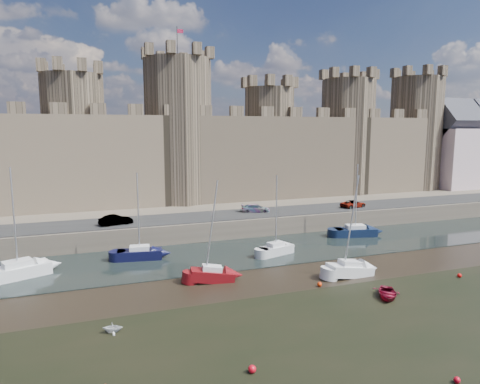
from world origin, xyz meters
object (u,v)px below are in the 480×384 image
Objects in this scene: sailboat_0 at (18,270)px; sailboat_3 at (355,231)px; car_3 at (353,204)px; sailboat_1 at (140,253)px; sailboat_2 at (276,249)px; car_2 at (255,208)px; sailboat_4 at (212,274)px; sailboat_5 at (350,269)px; car_1 at (116,220)px.

sailboat_0 is 1.11× the size of sailboat_3.
sailboat_0 is (-44.89, -9.69, -2.25)m from car_3.
sailboat_1 is 28.75m from sailboat_3.
sailboat_2 is 14.34m from sailboat_3.
sailboat_1 reaches higher than car_2.
car_2 is at bearing 36.67° from sailboat_1.
sailboat_1 is 0.99× the size of sailboat_4.
sailboat_0 is at bearing 166.76° from sailboat_4.
sailboat_0 reaches higher than sailboat_3.
sailboat_5 is at bearing -114.00° from sailboat_3.
sailboat_1 is at bearing 90.85° from car_3.
car_1 reaches higher than car_2.
car_1 is at bearing 114.01° from sailboat_1.
car_1 is at bearing -179.61° from sailboat_3.
car_2 is 14.22m from sailboat_3.
sailboat_2 is at bearing -171.37° from car_2.
car_1 reaches higher than car_3.
car_1 is at bearing 21.10° from sailboat_0.
sailboat_1 reaches higher than sailboat_2.
sailboat_3 is at bearing -107.31° from car_2.
sailboat_0 reaches higher than sailboat_5.
car_2 is 0.42× the size of sailboat_4.
car_3 is 8.38m from sailboat_3.
sailboat_1 is (2.00, -7.37, -2.40)m from car_1.
sailboat_5 is at bearing -41.18° from sailboat_0.
sailboat_0 reaches higher than sailboat_2.
car_3 is 0.41× the size of sailboat_5.
sailboat_3 is at bearing 0.42° from sailboat_2.
sailboat_0 is 1.07× the size of sailboat_5.
sailboat_3 is (-4.27, -6.83, -2.32)m from car_3.
car_2 is at bearing 61.96° from sailboat_2.
car_3 is at bearing 21.85° from sailboat_1.
sailboat_4 is at bearing 165.29° from sailboat_5.
sailboat_1 is 15.42m from sailboat_2.
car_1 is 20.32m from sailboat_2.
sailboat_5 is at bearing 132.83° from car_3.
car_2 is 0.99× the size of car_3.
sailboat_3 is 1.00× the size of sailboat_4.
car_2 is 31.64m from sailboat_0.
sailboat_1 is at bearing -12.72° from sailboat_0.
sailboat_2 is 0.94× the size of sailboat_4.
sailboat_3 is 16.46m from sailboat_5.
car_2 is 15.53m from car_3.
sailboat_0 reaches higher than car_3.
sailboat_1 reaches higher than car_1.
sailboat_5 is (30.83, -10.38, -0.10)m from sailboat_0.
car_3 is 21.24m from sailboat_2.
sailboat_2 is at bearing -4.07° from sailboat_1.
car_3 is 33.96m from sailboat_1.
car_2 is 0.38× the size of sailboat_0.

